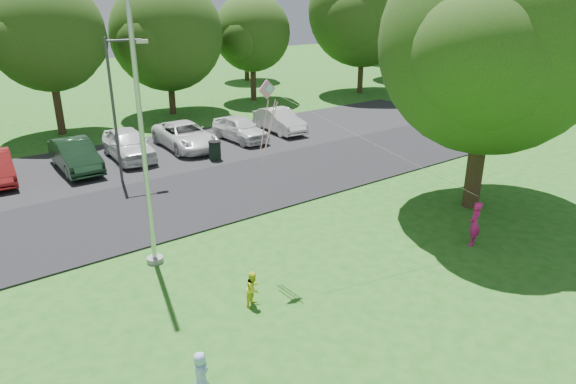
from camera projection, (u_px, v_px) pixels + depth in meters
ground at (353, 296)px, 13.84m from camera, size 120.00×120.00×0.00m
park_road at (197, 197)px, 20.55m from camera, size 60.00×6.00×0.06m
parking_strip at (136, 158)px, 25.41m from camera, size 42.00×7.00×0.06m
flagpole at (141, 128)px, 14.12m from camera, size 0.50×0.50×10.00m
street_lamp at (118, 98)px, 21.06m from camera, size 1.69×0.50×6.07m
trash_can at (215, 151)px, 25.00m from camera, size 0.62×0.62×0.98m
big_tree at (492, 48)px, 17.54m from camera, size 8.60×7.77×9.97m
tree_row at (97, 29)px, 30.79m from camera, size 64.35×11.94×10.88m
horizon_trees at (92, 41)px, 39.89m from camera, size 77.46×7.20×7.02m
parked_cars at (124, 146)px, 24.85m from camera, size 19.68×5.09×1.48m
woman at (474, 224)px, 16.46m from camera, size 0.64×0.56×1.48m
child_yellow at (253, 288)px, 13.29m from camera, size 0.59×0.55×0.97m
child_blue at (201, 373)px, 10.32m from camera, size 0.33×0.49×0.96m
kite at (276, 110)px, 13.66m from camera, size 6.41×2.95×3.88m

